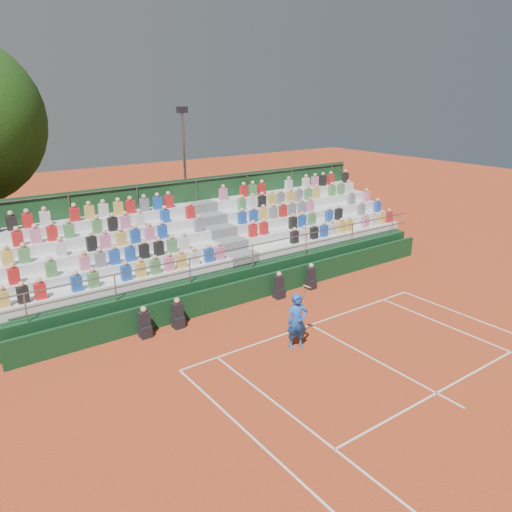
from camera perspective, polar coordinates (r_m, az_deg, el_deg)
ground at (r=19.03m, az=6.24°, el=-7.85°), size 90.00×90.00×0.00m
courtside_wall at (r=21.08m, az=0.48°, el=-3.56°), size 20.00×0.15×1.00m
line_officials at (r=19.90m, az=-2.50°, el=-5.02°), size 8.28×0.40×1.19m
grandstand at (r=23.41m, az=-4.22°, el=0.19°), size 20.00×5.20×4.40m
tennis_player at (r=17.02m, az=4.74°, el=-7.44°), size 0.95×0.70×2.22m
floodlight_mast at (r=29.31m, az=-8.17°, el=10.46°), size 0.60×0.25×7.56m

